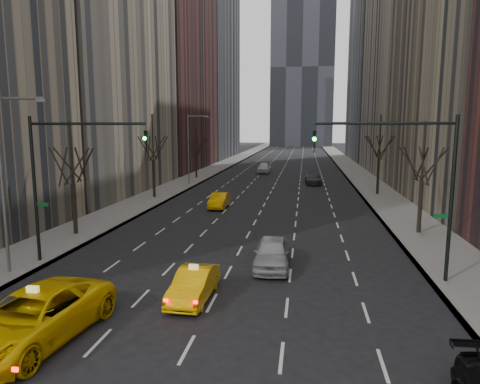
% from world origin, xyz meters
% --- Properties ---
extents(sidewalk_left, '(4.50, 320.00, 0.15)m').
position_xyz_m(sidewalk_left, '(-12.25, 70.00, 0.07)').
color(sidewalk_left, slate).
rests_on(sidewalk_left, ground).
extents(sidewalk_right, '(4.50, 320.00, 0.15)m').
position_xyz_m(sidewalk_right, '(12.25, 70.00, 0.07)').
color(sidewalk_right, slate).
rests_on(sidewalk_right, ground).
extents(bld_left_far, '(14.00, 28.00, 44.00)m').
position_xyz_m(bld_left_far, '(-21.50, 66.00, 22.00)').
color(bld_left_far, brown).
rests_on(bld_left_far, ground).
extents(bld_left_deep, '(14.00, 30.00, 60.00)m').
position_xyz_m(bld_left_deep, '(-21.50, 96.00, 30.00)').
color(bld_left_deep, slate).
rests_on(bld_left_deep, ground).
extents(bld_right_far, '(14.00, 28.00, 50.00)m').
position_xyz_m(bld_right_far, '(21.50, 64.00, 25.00)').
color(bld_right_far, tan).
rests_on(bld_right_far, ground).
extents(bld_right_deep, '(14.00, 30.00, 58.00)m').
position_xyz_m(bld_right_deep, '(21.50, 95.00, 29.00)').
color(bld_right_deep, slate).
rests_on(bld_right_deep, ground).
extents(tree_lw_b, '(3.36, 3.50, 7.82)m').
position_xyz_m(tree_lw_b, '(-12.00, 18.00, 3.72)').
color(tree_lw_b, black).
rests_on(tree_lw_b, ground).
extents(tree_lw_c, '(3.36, 3.50, 8.74)m').
position_xyz_m(tree_lw_c, '(-12.00, 34.00, 4.04)').
color(tree_lw_c, black).
rests_on(tree_lw_c, ground).
extents(tree_lw_d, '(3.36, 3.50, 7.36)m').
position_xyz_m(tree_lw_d, '(-12.00, 52.00, 3.56)').
color(tree_lw_d, black).
rests_on(tree_lw_d, ground).
extents(tree_rw_b, '(3.36, 3.50, 7.82)m').
position_xyz_m(tree_rw_b, '(12.00, 22.00, 3.72)').
color(tree_rw_b, black).
rests_on(tree_rw_b, ground).
extents(tree_rw_c, '(3.36, 3.50, 8.74)m').
position_xyz_m(tree_rw_c, '(12.00, 40.00, 4.04)').
color(tree_rw_c, black).
rests_on(tree_rw_c, ground).
extents(traffic_mast_left, '(6.69, 0.39, 8.00)m').
position_xyz_m(traffic_mast_left, '(-9.11, 12.00, 5.49)').
color(traffic_mast_left, black).
rests_on(traffic_mast_left, ground).
extents(traffic_mast_right, '(6.69, 0.39, 8.00)m').
position_xyz_m(traffic_mast_right, '(9.11, 12.00, 5.49)').
color(traffic_mast_right, black).
rests_on(traffic_mast_right, ground).
extents(streetlight_near, '(2.83, 0.22, 9.00)m').
position_xyz_m(streetlight_near, '(-10.84, 10.00, 5.62)').
color(streetlight_near, slate).
rests_on(streetlight_near, ground).
extents(streetlight_far, '(2.83, 0.22, 9.00)m').
position_xyz_m(streetlight_far, '(-10.84, 45.00, 5.62)').
color(streetlight_far, slate).
rests_on(streetlight_far, ground).
extents(taxi_suv, '(3.80, 6.92, 1.84)m').
position_xyz_m(taxi_suv, '(-5.50, 3.74, 0.92)').
color(taxi_suv, '#E7B704').
rests_on(taxi_suv, ground).
extents(taxi_sedan, '(1.58, 4.22, 1.38)m').
position_xyz_m(taxi_sedan, '(-0.87, 8.28, 0.69)').
color(taxi_sedan, '#FEB705').
rests_on(taxi_sedan, ground).
extents(silver_sedan_ahead, '(2.06, 4.80, 1.62)m').
position_xyz_m(silver_sedan_ahead, '(2.21, 13.17, 0.81)').
color(silver_sedan_ahead, '#9B9EA2').
rests_on(silver_sedan_ahead, ground).
extents(far_taxi, '(1.51, 4.25, 1.40)m').
position_xyz_m(far_taxi, '(-4.06, 29.76, 0.70)').
color(far_taxi, '#F4A905').
rests_on(far_taxi, ground).
extents(far_suv_grey, '(2.30, 5.09, 1.45)m').
position_xyz_m(far_suv_grey, '(5.00, 48.16, 0.72)').
color(far_suv_grey, '#2E2F34').
rests_on(far_suv_grey, ground).
extents(far_car_white, '(2.16, 5.11, 1.72)m').
position_xyz_m(far_car_white, '(-2.82, 61.13, 0.86)').
color(far_car_white, silver).
rests_on(far_car_white, ground).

